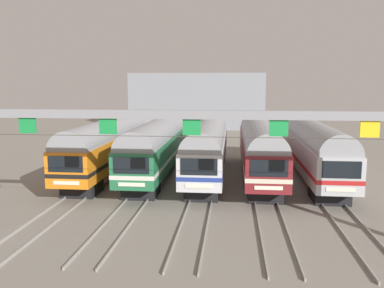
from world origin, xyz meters
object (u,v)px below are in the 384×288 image
object	(u,v)px
commuter_train_green	(157,144)
commuter_train_stainless	(313,147)
catenary_gantry	(192,135)
commuter_train_orange	(108,143)
commuter_train_silver	(208,145)
commuter_train_maroon	(260,146)

from	to	relation	value
commuter_train_green	commuter_train_stainless	distance (m)	12.76
commuter_train_green	catenary_gantry	xyz separation A→B (m)	(4.25, -13.49, 2.58)
commuter_train_orange	catenary_gantry	size ratio (longest dim) A/B	0.81
commuter_train_silver	commuter_train_stainless	size ratio (longest dim) A/B	1.00
commuter_train_green	catenary_gantry	distance (m)	14.38
commuter_train_green	commuter_train_maroon	xyz separation A→B (m)	(8.51, 0.00, 0.00)
commuter_train_orange	catenary_gantry	distance (m)	16.16
commuter_train_orange	commuter_train_silver	xyz separation A→B (m)	(8.51, 0.00, 0.00)
commuter_train_silver	commuter_train_maroon	distance (m)	4.25
commuter_train_maroon	commuter_train_orange	bearing A→B (deg)	179.98
commuter_train_orange	commuter_train_silver	world-z (taller)	same
commuter_train_stainless	catenary_gantry	distance (m)	16.16
commuter_train_silver	commuter_train_maroon	size ratio (longest dim) A/B	1.00
commuter_train_orange	catenary_gantry	world-z (taller)	catenary_gantry
commuter_train_stainless	catenary_gantry	bearing A→B (deg)	-122.23
commuter_train_stainless	commuter_train_orange	bearing A→B (deg)	180.00
commuter_train_orange	commuter_train_silver	bearing A→B (deg)	0.00
commuter_train_stainless	catenary_gantry	size ratio (longest dim) A/B	0.81
commuter_train_maroon	catenary_gantry	bearing A→B (deg)	-107.50
commuter_train_orange	commuter_train_green	size ratio (longest dim) A/B	1.00
commuter_train_maroon	commuter_train_stainless	world-z (taller)	commuter_train_stainless
commuter_train_orange	commuter_train_green	distance (m)	4.25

